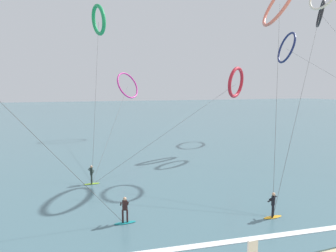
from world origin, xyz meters
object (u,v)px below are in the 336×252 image
kite_emerald (99,20)px  kite_coral (280,2)px  kite_magenta (128,85)px  surfer_teal (125,212)px  kite_navy (286,48)px  kite_charcoal (321,13)px  kite_crimson (236,82)px  surfer_amber (273,207)px  surfer_lime (92,176)px

kite_emerald → kite_coral: size_ratio=0.93×
kite_magenta → surfer_teal: bearing=-139.5°
kite_navy → kite_magenta: 28.20m
kite_emerald → kite_charcoal: size_ratio=0.88×
kite_crimson → surfer_amber: bearing=31.4°
surfer_teal → kite_emerald: kite_emerald is taller
kite_coral → kite_crimson: size_ratio=0.92×
surfer_amber → kite_magenta: 37.55m
kite_charcoal → kite_crimson: (-13.00, 0.65, -9.62)m
surfer_amber → kite_charcoal: bearing=-1.2°
surfer_amber → kite_navy: 39.80m
surfer_amber → kite_charcoal: kite_charcoal is taller
kite_magenta → kite_navy: bearing=-55.5°
surfer_teal → surfer_lime: 8.84m
kite_navy → kite_crimson: kite_navy is taller
surfer_teal → surfer_amber: bearing=-6.4°
surfer_lime → surfer_teal: bearing=20.4°
kite_coral → kite_crimson: bearing=-168.7°
kite_charcoal → kite_crimson: bearing=-53.5°
surfer_amber → surfer_lime: size_ratio=1.00×
surfer_lime → kite_crimson: kite_crimson is taller
surfer_lime → kite_emerald: bearing=-179.5°
kite_coral → kite_emerald: bearing=-110.8°
kite_crimson → kite_magenta: 20.55m
kite_navy → kite_charcoal: (-2.56, -9.40, 3.41)m
surfer_teal → kite_charcoal: 39.43m
kite_emerald → kite_magenta: 17.61m
kite_emerald → kite_magenta: size_ratio=0.66×
surfer_lime → kite_crimson: size_ratio=0.08×
kite_emerald → kite_navy: (32.55, 5.53, -1.04)m
surfer_amber → kite_magenta: kite_magenta is taller
kite_navy → kite_crimson: size_ratio=1.44×
kite_coral → kite_crimson: kite_coral is taller
kite_emerald → kite_magenta: (6.61, 14.51, -7.48)m
kite_crimson → surfer_lime: bearing=-11.6°
surfer_teal → kite_coral: bearing=33.2°
kite_navy → kite_magenta: kite_navy is taller
kite_emerald → kite_coral: bearing=-137.9°
surfer_teal → surfer_lime: (-1.12, 8.77, 0.00)m
kite_charcoal → kite_magenta: kite_charcoal is taller
kite_emerald → kite_charcoal: 30.34m
surfer_amber → kite_emerald: (-7.95, 22.11, 15.72)m
kite_crimson → kite_coral: bearing=54.7°
surfer_teal → surfer_lime: bearing=106.0°
surfer_amber → surfer_lime: (-10.38, 11.27, 0.00)m
kite_coral → kite_navy: bearing=150.4°
kite_crimson → surfer_teal: bearing=8.8°
kite_emerald → kite_navy: bearing=-93.8°
kite_emerald → kite_crimson: (16.99, -3.22, -7.25)m
surfer_teal → kite_charcoal: bearing=35.4°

